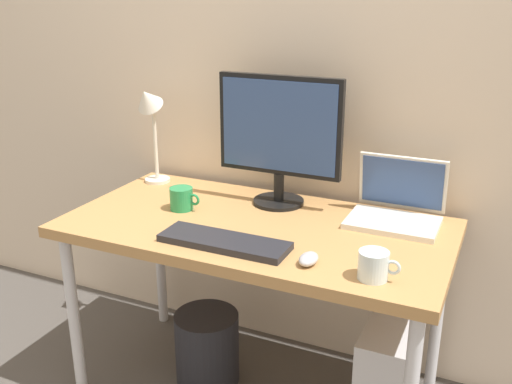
{
  "coord_description": "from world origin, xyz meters",
  "views": [
    {
      "loc": [
        0.81,
        -1.77,
        1.54
      ],
      "look_at": [
        0.0,
        0.0,
        0.85
      ],
      "focal_mm": 40.74,
      "sensor_mm": 36.0,
      "label": 1
    }
  ],
  "objects_px": {
    "desk": "(256,239)",
    "mouse": "(309,259)",
    "keyboard": "(224,242)",
    "monitor": "(279,134)",
    "wastebasket": "(207,347)",
    "coffee_mug": "(182,199)",
    "glass_cup": "(374,265)",
    "computer_tower": "(389,376)",
    "laptop": "(397,206)",
    "desk_lamp": "(149,114)"
  },
  "relations": [
    {
      "from": "laptop",
      "to": "computer_tower",
      "type": "relative_size",
      "value": 0.76
    },
    {
      "from": "glass_cup",
      "to": "desk",
      "type": "bearing_deg",
      "value": 153.69
    },
    {
      "from": "desk",
      "to": "coffee_mug",
      "type": "distance_m",
      "value": 0.33
    },
    {
      "from": "desk",
      "to": "keyboard",
      "type": "relative_size",
      "value": 3.15
    },
    {
      "from": "monitor",
      "to": "desk_lamp",
      "type": "distance_m",
      "value": 0.59
    },
    {
      "from": "keyboard",
      "to": "mouse",
      "type": "bearing_deg",
      "value": -2.66
    },
    {
      "from": "keyboard",
      "to": "wastebasket",
      "type": "relative_size",
      "value": 1.47
    },
    {
      "from": "desk",
      "to": "laptop",
      "type": "relative_size",
      "value": 4.34
    },
    {
      "from": "glass_cup",
      "to": "monitor",
      "type": "bearing_deg",
      "value": 136.71
    },
    {
      "from": "coffee_mug",
      "to": "computer_tower",
      "type": "xyz_separation_m",
      "value": [
        0.83,
        0.02,
        -0.57
      ]
    },
    {
      "from": "keyboard",
      "to": "monitor",
      "type": "bearing_deg",
      "value": 88.54
    },
    {
      "from": "monitor",
      "to": "glass_cup",
      "type": "height_order",
      "value": "monitor"
    },
    {
      "from": "computer_tower",
      "to": "wastebasket",
      "type": "bearing_deg",
      "value": -176.65
    },
    {
      "from": "desk",
      "to": "wastebasket",
      "type": "distance_m",
      "value": 0.56
    },
    {
      "from": "mouse",
      "to": "glass_cup",
      "type": "distance_m",
      "value": 0.21
    },
    {
      "from": "monitor",
      "to": "wastebasket",
      "type": "height_order",
      "value": "monitor"
    },
    {
      "from": "desk",
      "to": "mouse",
      "type": "height_order",
      "value": "mouse"
    },
    {
      "from": "laptop",
      "to": "computer_tower",
      "type": "height_order",
      "value": "laptop"
    },
    {
      "from": "mouse",
      "to": "wastebasket",
      "type": "xyz_separation_m",
      "value": [
        -0.5,
        0.22,
        -0.6
      ]
    },
    {
      "from": "computer_tower",
      "to": "wastebasket",
      "type": "height_order",
      "value": "computer_tower"
    },
    {
      "from": "glass_cup",
      "to": "coffee_mug",
      "type": "bearing_deg",
      "value": 162.7
    },
    {
      "from": "monitor",
      "to": "keyboard",
      "type": "relative_size",
      "value": 1.14
    },
    {
      "from": "keyboard",
      "to": "wastebasket",
      "type": "distance_m",
      "value": 0.66
    },
    {
      "from": "coffee_mug",
      "to": "glass_cup",
      "type": "height_order",
      "value": "same"
    },
    {
      "from": "desk",
      "to": "monitor",
      "type": "bearing_deg",
      "value": 91.35
    },
    {
      "from": "mouse",
      "to": "wastebasket",
      "type": "bearing_deg",
      "value": 156.27
    },
    {
      "from": "desk",
      "to": "glass_cup",
      "type": "relative_size",
      "value": 11.12
    },
    {
      "from": "desk",
      "to": "keyboard",
      "type": "distance_m",
      "value": 0.23
    },
    {
      "from": "desk_lamp",
      "to": "mouse",
      "type": "xyz_separation_m",
      "value": [
        0.88,
        -0.45,
        -0.29
      ]
    },
    {
      "from": "desk",
      "to": "glass_cup",
      "type": "height_order",
      "value": "glass_cup"
    },
    {
      "from": "monitor",
      "to": "mouse",
      "type": "relative_size",
      "value": 5.58
    },
    {
      "from": "glass_cup",
      "to": "computer_tower",
      "type": "xyz_separation_m",
      "value": [
        0.03,
        0.27,
        -0.57
      ]
    },
    {
      "from": "glass_cup",
      "to": "wastebasket",
      "type": "relative_size",
      "value": 0.42
    },
    {
      "from": "laptop",
      "to": "wastebasket",
      "type": "distance_m",
      "value": 0.96
    },
    {
      "from": "glass_cup",
      "to": "keyboard",
      "type": "bearing_deg",
      "value": 177.09
    },
    {
      "from": "desk",
      "to": "computer_tower",
      "type": "bearing_deg",
      "value": 3.56
    },
    {
      "from": "monitor",
      "to": "laptop",
      "type": "relative_size",
      "value": 1.57
    },
    {
      "from": "mouse",
      "to": "wastebasket",
      "type": "height_order",
      "value": "mouse"
    },
    {
      "from": "monitor",
      "to": "computer_tower",
      "type": "height_order",
      "value": "monitor"
    },
    {
      "from": "desk_lamp",
      "to": "computer_tower",
      "type": "xyz_separation_m",
      "value": [
        1.11,
        -0.19,
        -0.83
      ]
    },
    {
      "from": "monitor",
      "to": "mouse",
      "type": "bearing_deg",
      "value": -57.49
    },
    {
      "from": "computer_tower",
      "to": "desk",
      "type": "bearing_deg",
      "value": -176.44
    },
    {
      "from": "mouse",
      "to": "glass_cup",
      "type": "height_order",
      "value": "glass_cup"
    },
    {
      "from": "laptop",
      "to": "desk",
      "type": "bearing_deg",
      "value": -152.26
    },
    {
      "from": "laptop",
      "to": "desk_lamp",
      "type": "relative_size",
      "value": 0.73
    },
    {
      "from": "keyboard",
      "to": "glass_cup",
      "type": "xyz_separation_m",
      "value": [
        0.5,
        -0.03,
        0.03
      ]
    },
    {
      "from": "desk",
      "to": "desk_lamp",
      "type": "height_order",
      "value": "desk_lamp"
    },
    {
      "from": "keyboard",
      "to": "glass_cup",
      "type": "distance_m",
      "value": 0.51
    },
    {
      "from": "desk",
      "to": "computer_tower",
      "type": "height_order",
      "value": "desk"
    },
    {
      "from": "mouse",
      "to": "glass_cup",
      "type": "xyz_separation_m",
      "value": [
        0.2,
        -0.01,
        0.03
      ]
    }
  ]
}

